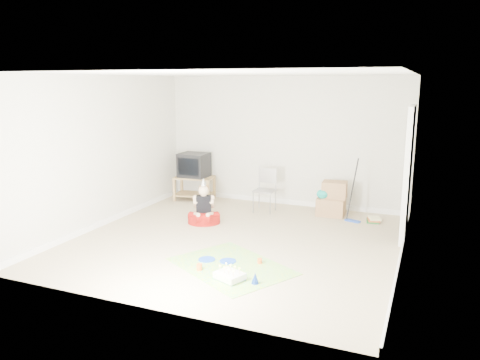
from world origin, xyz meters
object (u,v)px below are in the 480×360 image
at_px(birthday_cake, 230,276).
at_px(tv_stand, 194,186).
at_px(folding_chair, 265,191).
at_px(cardboard_boxes, 332,199).
at_px(crt_tv, 194,165).
at_px(seated_woman, 204,213).

bearing_deg(birthday_cake, tv_stand, 123.79).
height_order(folding_chair, cardboard_boxes, folding_chair).
xyz_separation_m(crt_tv, cardboard_boxes, (2.97, -0.08, -0.44)).
height_order(tv_stand, folding_chair, folding_chair).
height_order(cardboard_boxes, birthday_cake, cardboard_boxes).
height_order(folding_chair, seated_woman, folding_chair).
xyz_separation_m(crt_tv, seated_woman, (0.95, -1.45, -0.58)).
relative_size(crt_tv, folding_chair, 0.68).
xyz_separation_m(cardboard_boxes, birthday_cake, (-0.60, -3.45, -0.27)).
distance_m(crt_tv, seated_woman, 1.83).
height_order(tv_stand, cardboard_boxes, cardboard_boxes).
bearing_deg(crt_tv, seated_woman, -55.36).
bearing_deg(birthday_cake, cardboard_boxes, 80.11).
relative_size(seated_woman, birthday_cake, 1.96).
bearing_deg(tv_stand, seated_woman, -56.71).
xyz_separation_m(crt_tv, folding_chair, (1.70, -0.31, -0.34)).
height_order(crt_tv, folding_chair, crt_tv).
relative_size(folding_chair, seated_woman, 1.03).
bearing_deg(cardboard_boxes, tv_stand, 178.39).
bearing_deg(birthday_cake, crt_tv, 123.79).
xyz_separation_m(tv_stand, folding_chair, (1.70, -0.31, 0.12)).
distance_m(cardboard_boxes, seated_woman, 2.44).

